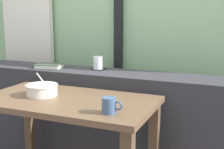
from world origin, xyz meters
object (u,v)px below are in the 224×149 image
coaster_square (98,69)px  closed_book (49,66)px  fork_utensil (35,87)px  breakfast_table (68,118)px  ceramic_mug (109,105)px  juice_glass (98,63)px  soup_bowl (42,90)px

coaster_square → closed_book: bearing=-166.4°
fork_utensil → breakfast_table: bearing=-47.6°
coaster_square → breakfast_table: bearing=-83.7°
ceramic_mug → breakfast_table: bearing=155.8°
juice_glass → soup_bowl: size_ratio=0.49×
coaster_square → soup_bowl: size_ratio=0.49×
juice_glass → soup_bowl: bearing=-101.5°
breakfast_table → juice_glass: size_ratio=10.78×
breakfast_table → soup_bowl: 0.24m
closed_book → fork_utensil: size_ratio=1.37×
ceramic_mug → juice_glass: bearing=119.4°
breakfast_table → closed_book: 0.70m
coaster_square → ceramic_mug: 0.85m
breakfast_table → closed_book: size_ratio=4.61×
breakfast_table → soup_bowl: size_ratio=5.30×
coaster_square → fork_utensil: coaster_square is taller
juice_glass → breakfast_table: bearing=-83.7°
ceramic_mug → coaster_square: bearing=119.4°
closed_book → ceramic_mug: (0.81, -0.64, -0.05)m
soup_bowl → ceramic_mug: size_ratio=1.79×
breakfast_table → fork_utensil: (-0.37, 0.18, 0.13)m
breakfast_table → soup_bowl: soup_bowl is taller
breakfast_table → ceramic_mug: bearing=-24.2°
juice_glass → closed_book: size_ratio=0.43×
juice_glass → soup_bowl: (-0.12, -0.58, -0.09)m
coaster_square → fork_utensil: size_ratio=0.59×
breakfast_table → closed_book: bearing=133.2°
coaster_square → closed_book: closed_book is taller
breakfast_table → soup_bowl: bearing=179.9°
fork_utensil → coaster_square: bearing=30.6°
breakfast_table → juice_glass: juice_glass is taller
closed_book → fork_utensil: (0.09, -0.31, -0.09)m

